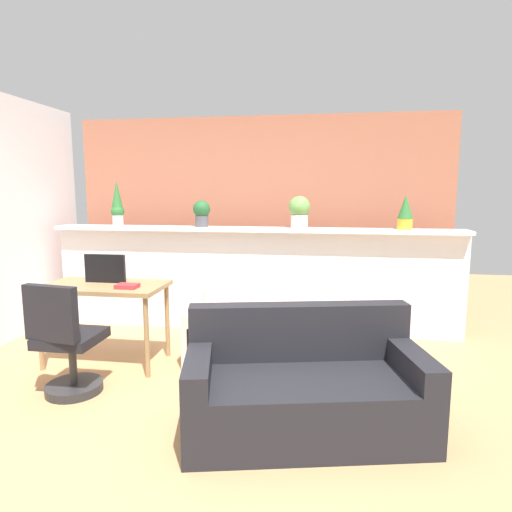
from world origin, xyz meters
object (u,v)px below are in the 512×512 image
desk (105,293)px  vase_on_shelf (208,301)px  book_on_desk (127,286)px  office_chair (67,348)px  potted_plant_1 (202,212)px  couch (304,389)px  tv_monitor (105,268)px  side_cube_shelf (208,338)px  potted_plant_2 (299,211)px  potted_plant_0 (117,205)px  potted_plant_3 (405,212)px

desk → vase_on_shelf: size_ratio=5.81×
book_on_desk → office_chair: bearing=-115.5°
potted_plant_1 → couch: size_ratio=0.18×
tv_monitor → side_cube_shelf: 1.16m
desk → side_cube_shelf: bearing=7.1°
tv_monitor → vase_on_shelf: (0.97, 0.05, -0.29)m
side_cube_shelf → couch: couch is taller
book_on_desk → tv_monitor: bearing=147.0°
side_cube_shelf → vase_on_shelf: bearing=94.4°
desk → potted_plant_1: bearing=63.1°
potted_plant_1 → vase_on_shelf: potted_plant_1 is taller
potted_plant_2 → vase_on_shelf: 1.51m
potted_plant_2 → tv_monitor: 2.11m
potted_plant_1 → desk: size_ratio=0.27×
desk → potted_plant_2: bearing=34.4°
side_cube_shelf → potted_plant_1: bearing=108.0°
potted_plant_0 → couch: bearing=-41.6°
potted_plant_2 → tv_monitor: (-1.73, -1.09, -0.50)m
side_cube_shelf → book_on_desk: book_on_desk is taller
potted_plant_0 → potted_plant_3: size_ratio=1.44×
desk → office_chair: bearing=-88.3°
potted_plant_0 → desk: size_ratio=0.48×
potted_plant_3 → potted_plant_1: bearing=179.5°
potted_plant_2 → vase_on_shelf: bearing=-126.3°
potted_plant_1 → side_cube_shelf: size_ratio=0.60×
potted_plant_3 → side_cube_shelf: (-1.88, -1.04, -1.13)m
potted_plant_3 → tv_monitor: (-2.85, -1.08, -0.49)m
desk → vase_on_shelf: bearing=7.8°
potted_plant_1 → book_on_desk: potted_plant_1 is taller
tv_monitor → office_chair: bearing=-86.5°
potted_plant_0 → tv_monitor: potted_plant_0 is taller
potted_plant_3 → vase_on_shelf: potted_plant_3 is taller
potted_plant_1 → potted_plant_3: bearing=-0.5°
desk → book_on_desk: book_on_desk is taller
potted_plant_0 → potted_plant_1: size_ratio=1.74×
potted_plant_0 → book_on_desk: size_ratio=2.80×
desk → book_on_desk: bearing=-22.9°
vase_on_shelf → couch: couch is taller
potted_plant_2 → tv_monitor: size_ratio=0.90×
potted_plant_1 → book_on_desk: (-0.32, -1.30, -0.59)m
potted_plant_2 → side_cube_shelf: (-0.76, -1.05, -1.13)m
potted_plant_2 → vase_on_shelf: potted_plant_2 is taller
potted_plant_1 → potted_plant_3: 2.23m
side_cube_shelf → vase_on_shelf: (-0.00, 0.01, 0.34)m
potted_plant_3 → couch: 2.50m
potted_plant_3 → vase_on_shelf: (-1.88, -1.03, -0.78)m
potted_plant_3 → tv_monitor: potted_plant_3 is taller
office_chair → side_cube_shelf: size_ratio=1.82×
couch → tv_monitor: bearing=153.4°
potted_plant_3 → vase_on_shelf: size_ratio=1.93×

